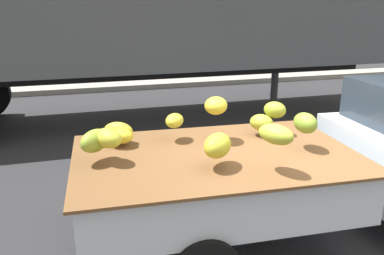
# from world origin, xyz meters

# --- Properties ---
(ground) EXTENTS (220.00, 220.00, 0.00)m
(ground) POSITION_xyz_m (0.00, 0.00, 0.00)
(ground) COLOR #28282B
(curb_strip) EXTENTS (80.00, 0.80, 0.16)m
(curb_strip) POSITION_xyz_m (0.00, 9.18, 0.08)
(curb_strip) COLOR gray
(curb_strip) RESTS_ON ground
(pickup_truck) EXTENTS (5.32, 2.09, 1.70)m
(pickup_truck) POSITION_xyz_m (1.14, 0.26, 0.89)
(pickup_truck) COLOR silver
(pickup_truck) RESTS_ON ground
(semi_trailer) EXTENTS (12.01, 2.71, 3.95)m
(semi_trailer) POSITION_xyz_m (-0.90, 5.61, 2.54)
(semi_trailer) COLOR #4C5156
(semi_trailer) RESTS_ON ground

